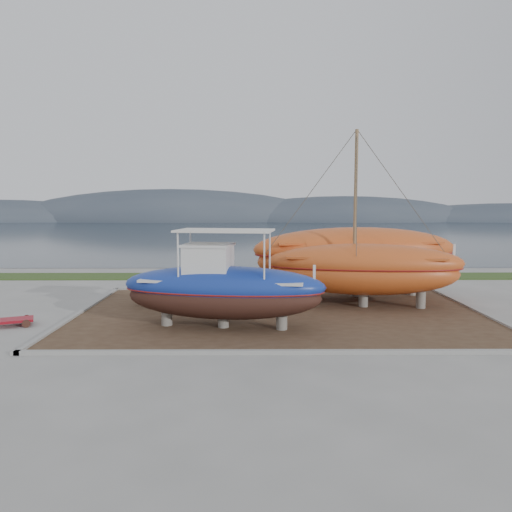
{
  "coord_description": "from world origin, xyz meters",
  "views": [
    {
      "loc": [
        -1.24,
        -18.3,
        5.04
      ],
      "look_at": [
        -1.11,
        4.0,
        2.66
      ],
      "focal_mm": 35.0,
      "sensor_mm": 36.0,
      "label": 1
    }
  ],
  "objects_px": {
    "orange_bare_hull": "(356,263)",
    "blue_caique": "(223,279)",
    "red_trailer": "(15,322)",
    "white_dinghy": "(171,293)",
    "orange_sailboat": "(365,219)"
  },
  "relations": [
    {
      "from": "white_dinghy",
      "to": "orange_sailboat",
      "type": "relative_size",
      "value": 0.44
    },
    {
      "from": "white_dinghy",
      "to": "blue_caique",
      "type": "bearing_deg",
      "value": -51.45
    },
    {
      "from": "white_dinghy",
      "to": "orange_bare_hull",
      "type": "xyz_separation_m",
      "value": [
        9.49,
        2.26,
        1.19
      ]
    },
    {
      "from": "white_dinghy",
      "to": "orange_bare_hull",
      "type": "relative_size",
      "value": 0.37
    },
    {
      "from": "white_dinghy",
      "to": "red_trailer",
      "type": "bearing_deg",
      "value": -140.83
    },
    {
      "from": "blue_caique",
      "to": "orange_sailboat",
      "type": "relative_size",
      "value": 0.88
    },
    {
      "from": "white_dinghy",
      "to": "orange_sailboat",
      "type": "height_order",
      "value": "orange_sailboat"
    },
    {
      "from": "blue_caique",
      "to": "white_dinghy",
      "type": "height_order",
      "value": "blue_caique"
    },
    {
      "from": "white_dinghy",
      "to": "orange_sailboat",
      "type": "distance_m",
      "value": 10.02
    },
    {
      "from": "blue_caique",
      "to": "red_trailer",
      "type": "distance_m",
      "value": 8.84
    },
    {
      "from": "red_trailer",
      "to": "white_dinghy",
      "type": "bearing_deg",
      "value": 10.61
    },
    {
      "from": "blue_caique",
      "to": "white_dinghy",
      "type": "xyz_separation_m",
      "value": [
        -2.83,
        4.35,
        -1.36
      ]
    },
    {
      "from": "blue_caique",
      "to": "orange_sailboat",
      "type": "distance_m",
      "value": 7.96
    },
    {
      "from": "red_trailer",
      "to": "orange_bare_hull",
      "type": "bearing_deg",
      "value": -1.21
    },
    {
      "from": "orange_bare_hull",
      "to": "blue_caique",
      "type": "bearing_deg",
      "value": -142.03
    }
  ]
}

